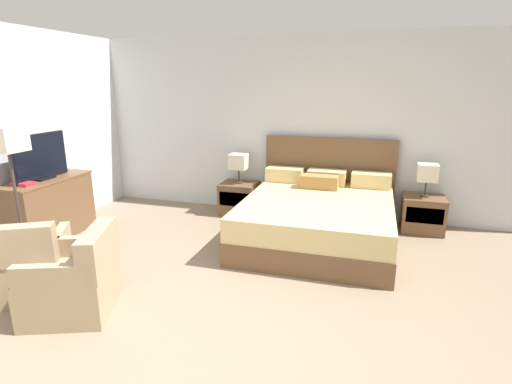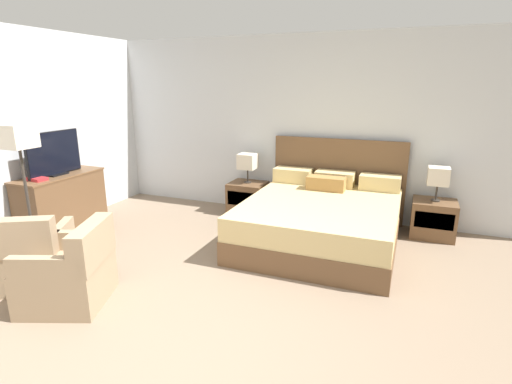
# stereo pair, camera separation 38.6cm
# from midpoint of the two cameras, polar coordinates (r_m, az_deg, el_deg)

# --- Properties ---
(ground_plane) EXTENTS (10.97, 10.97, 0.00)m
(ground_plane) POSITION_cam_midpoint_polar(r_m,az_deg,el_deg) (3.22, -10.77, -22.30)
(ground_plane) COLOR #84705B
(wall_back) EXTENTS (7.07, 0.06, 2.62)m
(wall_back) POSITION_cam_midpoint_polar(r_m,az_deg,el_deg) (6.01, 7.79, 9.12)
(wall_back) COLOR silver
(wall_back) RESTS_ON ground
(wall_left) EXTENTS (0.06, 5.46, 2.62)m
(wall_left) POSITION_cam_midpoint_polar(r_m,az_deg,el_deg) (5.75, -28.78, 7.10)
(wall_left) COLOR silver
(wall_left) RESTS_ON ground
(bed) EXTENTS (1.88, 2.09, 1.19)m
(bed) POSITION_cam_midpoint_polar(r_m,az_deg,el_deg) (5.09, 11.54, -3.77)
(bed) COLOR brown
(bed) RESTS_ON ground
(nightstand_left) EXTENTS (0.54, 0.47, 0.48)m
(nightstand_left) POSITION_cam_midpoint_polar(r_m,az_deg,el_deg) (6.11, 0.63, -0.88)
(nightstand_left) COLOR brown
(nightstand_left) RESTS_ON ground
(nightstand_right) EXTENTS (0.54, 0.47, 0.48)m
(nightstand_right) POSITION_cam_midpoint_polar(r_m,az_deg,el_deg) (5.76, 25.77, -3.49)
(nightstand_right) COLOR brown
(nightstand_right) RESTS_ON ground
(table_lamp_left) EXTENTS (0.25, 0.25, 0.44)m
(table_lamp_left) POSITION_cam_midpoint_polar(r_m,az_deg,el_deg) (5.97, 0.65, 4.35)
(table_lamp_left) COLOR #332D28
(table_lamp_left) RESTS_ON nightstand_left
(table_lamp_right) EXTENTS (0.25, 0.25, 0.44)m
(table_lamp_right) POSITION_cam_midpoint_polar(r_m,az_deg,el_deg) (5.62, 26.44, 2.00)
(table_lamp_right) COLOR #332D28
(table_lamp_right) RESTS_ON nightstand_right
(dresser) EXTENTS (0.47, 1.17, 0.79)m
(dresser) POSITION_cam_midpoint_polar(r_m,az_deg,el_deg) (5.84, -24.29, -1.37)
(dresser) COLOR brown
(dresser) RESTS_ON ground
(tv) EXTENTS (0.18, 0.81, 0.57)m
(tv) POSITION_cam_midpoint_polar(r_m,az_deg,el_deg) (5.68, -25.21, 4.90)
(tv) COLOR black
(tv) RESTS_ON dresser
(book_red_cover) EXTENTS (0.26, 0.17, 0.04)m
(book_red_cover) POSITION_cam_midpoint_polar(r_m,az_deg,el_deg) (5.51, -27.20, 1.66)
(book_red_cover) COLOR #B7282D
(book_red_cover) RESTS_ON dresser
(armchair_by_window) EXTENTS (0.93, 0.94, 0.76)m
(armchair_by_window) POSITION_cam_midpoint_polar(r_m,az_deg,el_deg) (4.48, -27.45, -8.30)
(armchair_by_window) COLOR #9E8466
(armchair_by_window) RESTS_ON ground
(armchair_companion) EXTENTS (0.89, 0.88, 0.76)m
(armchair_companion) POSITION_cam_midpoint_polar(r_m,az_deg,el_deg) (3.96, -22.45, -10.78)
(armchair_companion) COLOR #9E8466
(armchair_companion) RESTS_ON ground
(floor_lamp) EXTENTS (0.30, 0.30, 1.52)m
(floor_lamp) POSITION_cam_midpoint_polar(r_m,az_deg,el_deg) (4.94, -28.81, 5.42)
(floor_lamp) COLOR #332D28
(floor_lamp) RESTS_ON ground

